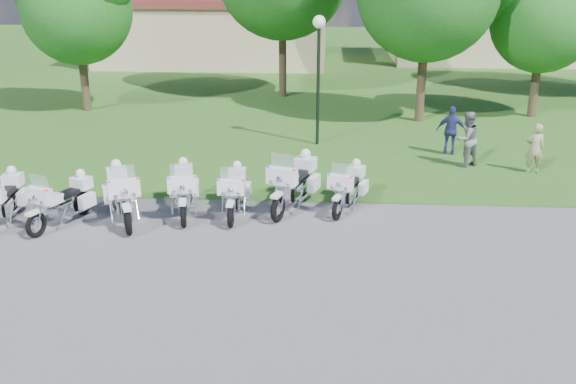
# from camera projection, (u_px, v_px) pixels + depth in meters

# --- Properties ---
(ground) EXTENTS (100.00, 100.00, 0.00)m
(ground) POSITION_uv_depth(u_px,v_px,m) (272.00, 247.00, 15.02)
(ground) COLOR #57575C
(ground) RESTS_ON ground
(grass_lawn) EXTENTS (100.00, 48.00, 0.01)m
(grass_lawn) POSITION_uv_depth(u_px,v_px,m) (308.00, 65.00, 40.32)
(grass_lawn) COLOR #2B591C
(grass_lawn) RESTS_ON ground
(motorcycle_0) EXTENTS (0.87, 2.32, 1.56)m
(motorcycle_0) POSITION_uv_depth(u_px,v_px,m) (3.00, 198.00, 16.23)
(motorcycle_0) COLOR black
(motorcycle_0) RESTS_ON ground
(motorcycle_1) EXTENTS (1.26, 2.15, 1.52)m
(motorcycle_1) POSITION_uv_depth(u_px,v_px,m) (63.00, 200.00, 16.16)
(motorcycle_1) COLOR black
(motorcycle_1) RESTS_ON ground
(motorcycle_2) EXTENTS (1.47, 2.37, 1.70)m
(motorcycle_2) POSITION_uv_depth(u_px,v_px,m) (121.00, 193.00, 16.39)
(motorcycle_2) COLOR black
(motorcycle_2) RESTS_ON ground
(motorcycle_3) EXTENTS (1.06, 2.36, 1.60)m
(motorcycle_3) POSITION_uv_depth(u_px,v_px,m) (184.00, 189.00, 16.85)
(motorcycle_3) COLOR black
(motorcycle_3) RESTS_ON ground
(motorcycle_4) EXTENTS (0.76, 2.24, 1.51)m
(motorcycle_4) POSITION_uv_depth(u_px,v_px,m) (235.00, 191.00, 16.80)
(motorcycle_4) COLOR black
(motorcycle_4) RESTS_ON ground
(motorcycle_5) EXTENTS (1.40, 2.50, 1.75)m
(motorcycle_5) POSITION_uv_depth(u_px,v_px,m) (294.00, 182.00, 17.16)
(motorcycle_5) COLOR black
(motorcycle_5) RESTS_ON ground
(motorcycle_6) EXTENTS (1.16, 2.09, 1.46)m
(motorcycle_6) POSITION_uv_depth(u_px,v_px,m) (348.00, 187.00, 17.16)
(motorcycle_6) COLOR black
(motorcycle_6) RESTS_ON ground
(lamp_post) EXTENTS (0.44, 0.44, 4.55)m
(lamp_post) POSITION_uv_depth(u_px,v_px,m) (319.00, 49.00, 22.16)
(lamp_post) COLOR black
(lamp_post) RESTS_ON ground
(tree_3) EXTENTS (4.99, 4.26, 6.66)m
(tree_3) POSITION_uv_depth(u_px,v_px,m) (544.00, 10.00, 25.94)
(tree_3) COLOR #38281C
(tree_3) RESTS_ON ground
(building_west) EXTENTS (14.56, 8.32, 4.10)m
(building_west) POSITION_uv_depth(u_px,v_px,m) (215.00, 29.00, 40.89)
(building_west) COLOR tan
(building_west) RESTS_ON ground
(building_east) EXTENTS (11.44, 7.28, 4.10)m
(building_east) POSITION_uv_depth(u_px,v_px,m) (478.00, 28.00, 41.79)
(building_east) COLOR tan
(building_east) RESTS_ON ground
(bystander_a) EXTENTS (0.60, 0.41, 1.58)m
(bystander_a) POSITION_uv_depth(u_px,v_px,m) (535.00, 149.00, 19.94)
(bystander_a) COLOR tan
(bystander_a) RESTS_ON ground
(bystander_b) EXTENTS (1.10, 1.03, 1.79)m
(bystander_b) POSITION_uv_depth(u_px,v_px,m) (466.00, 139.00, 20.58)
(bystander_b) COLOR slate
(bystander_b) RESTS_ON ground
(bystander_c) EXTENTS (1.04, 0.58, 1.68)m
(bystander_c) POSITION_uv_depth(u_px,v_px,m) (451.00, 131.00, 21.81)
(bystander_c) COLOR navy
(bystander_c) RESTS_ON ground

